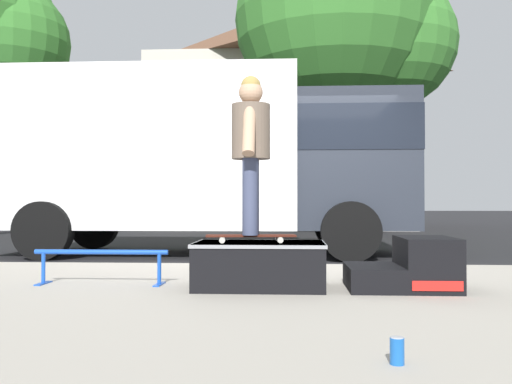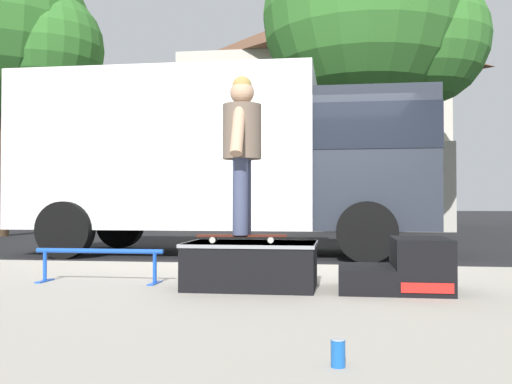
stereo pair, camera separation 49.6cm
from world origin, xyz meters
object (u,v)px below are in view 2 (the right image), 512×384
street_tree_main (376,22)px  street_tree_neighbour (9,34)px  grind_rail (99,258)px  skater_kid (242,141)px  skateboard (242,236)px  soda_can (338,353)px  skate_box (252,263)px  box_truck (227,155)px  kicker_ramp (403,269)px

street_tree_main → street_tree_neighbour: street_tree_main is taller
grind_rail → street_tree_main: street_tree_main is taller
skater_kid → grind_rail: bearing=172.4°
skateboard → soda_can: 2.53m
skate_box → street_tree_neighbour: size_ratio=0.14×
skate_box → box_truck: size_ratio=0.17×
soda_can → kicker_ramp: bearing=77.3°
soda_can → street_tree_main: (0.92, 12.00, 5.21)m
kicker_ramp → box_truck: bearing=117.2°
skate_box → street_tree_neighbour: 13.38m
skateboard → street_tree_neighbour: street_tree_neighbour is taller
street_tree_main → grind_rail: bearing=-108.4°
kicker_ramp → box_truck: (-2.46, 4.79, 1.39)m
skate_box → box_truck: box_truck is taller
grind_rail → kicker_ramp: bearing=-2.7°
box_truck → street_tree_neighbour: bearing=146.0°
skate_box → street_tree_main: size_ratio=0.14×
grind_rail → skater_kid: (1.39, -0.19, 1.06)m
grind_rail → street_tree_neighbour: size_ratio=0.16×
grind_rail → box_truck: bearing=86.2°
kicker_ramp → soda_can: 2.48m
grind_rail → skater_kid: size_ratio=0.89×
skateboard → kicker_ramp: bearing=2.3°
kicker_ramp → skater_kid: size_ratio=0.66×
box_truck → street_tree_main: (2.84, 4.79, 3.69)m
skateboard → street_tree_main: bearing=79.7°
skate_box → skater_kid: bearing=-143.4°
skateboard → box_truck: size_ratio=0.12×
skate_box → skateboard: (-0.08, -0.06, 0.24)m
kicker_ramp → box_truck: 5.57m
street_tree_main → street_tree_neighbour: bearing=-179.0°
kicker_ramp → soda_can: size_ratio=7.27×
kicker_ramp → skateboard: (-1.38, -0.06, 0.27)m
box_truck → street_tree_neighbour: (-6.86, 4.63, 3.74)m
street_tree_main → street_tree_neighbour: 9.70m
grind_rail → street_tree_neighbour: street_tree_neighbour is taller
box_truck → soda_can: bearing=-75.1°
street_tree_neighbour → kicker_ramp: bearing=-45.3°
skate_box → soda_can: skate_box is taller
street_tree_neighbour → skateboard: bearing=-50.0°
skater_kid → skate_box: bearing=36.6°
soda_can → street_tree_main: bearing=85.6°
box_truck → skateboard: bearing=-77.4°
box_truck → street_tree_main: bearing=59.3°
skateboard → skater_kid: size_ratio=0.57×
skateboard → street_tree_main: 10.92m
kicker_ramp → grind_rail: kicker_ramp is taller
skate_box → box_truck: (-1.16, 4.79, 1.37)m
kicker_ramp → skateboard: 1.41m
grind_rail → box_truck: 4.86m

